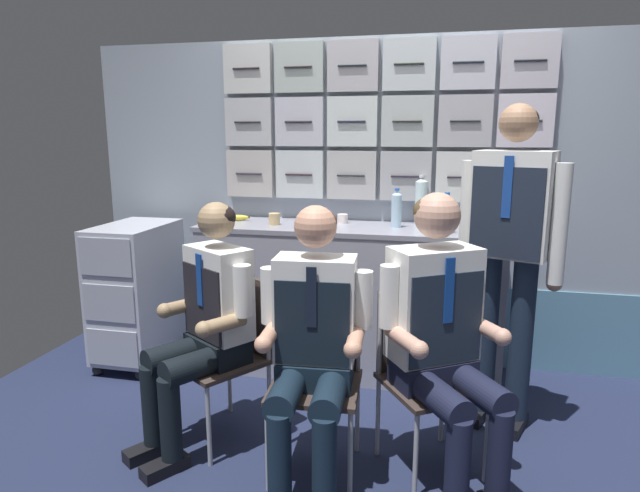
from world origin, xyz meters
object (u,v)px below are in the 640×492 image
at_px(sparkling_bottle_green, 446,214).
at_px(folding_chair_right, 318,360).
at_px(service_trolley, 137,290).
at_px(paper_cup_tan, 481,223).
at_px(crew_member_right, 313,337).
at_px(crew_member_by_counter, 442,327).
at_px(folding_chair_left, 234,339).
at_px(crew_member_left, 205,317).
at_px(folding_chair_by_counter, 422,359).
at_px(crew_member_standing, 510,241).
at_px(snack_banana, 236,218).

bearing_deg(sparkling_bottle_green, folding_chair_right, -121.57).
xyz_separation_m(service_trolley, paper_cup_tan, (2.23, 0.31, 0.49)).
bearing_deg(service_trolley, crew_member_right, -34.54).
height_order(crew_member_by_counter, paper_cup_tan, crew_member_by_counter).
height_order(crew_member_by_counter, sparkling_bottle_green, crew_member_by_counter).
xyz_separation_m(folding_chair_left, crew_member_left, (-0.09, -0.13, 0.16)).
bearing_deg(sparkling_bottle_green, crew_member_right, -117.11).
xyz_separation_m(crew_member_left, folding_chair_by_counter, (1.04, 0.10, -0.16)).
height_order(service_trolley, crew_member_by_counter, crew_member_by_counter).
relative_size(folding_chair_right, crew_member_right, 0.67).
bearing_deg(crew_member_standing, crew_member_right, -141.05).
relative_size(service_trolley, paper_cup_tan, 13.22).
distance_m(crew_member_left, snack_banana, 1.14).
xyz_separation_m(folding_chair_left, crew_member_right, (0.49, -0.31, 0.17)).
height_order(folding_chair_left, crew_member_left, crew_member_left).
xyz_separation_m(folding_chair_by_counter, crew_member_by_counter, (0.08, -0.13, 0.21)).
height_order(service_trolley, paper_cup_tan, paper_cup_tan).
distance_m(crew_member_right, snack_banana, 1.52).
relative_size(crew_member_left, sparkling_bottle_green, 5.05).
relative_size(folding_chair_by_counter, crew_member_standing, 0.49).
xyz_separation_m(service_trolley, crew_member_standing, (2.33, -0.31, 0.50)).
distance_m(folding_chair_right, snack_banana, 1.44).
relative_size(crew_member_left, crew_member_standing, 0.72).
distance_m(crew_member_left, folding_chair_by_counter, 1.06).
relative_size(crew_member_left, paper_cup_tan, 16.95).
xyz_separation_m(crew_member_by_counter, crew_member_standing, (0.32, 0.55, 0.29)).
height_order(service_trolley, crew_member_standing, crew_member_standing).
relative_size(folding_chair_left, sparkling_bottle_green, 3.42).
distance_m(folding_chair_by_counter, crew_member_by_counter, 0.26).
relative_size(crew_member_standing, paper_cup_tan, 23.41).
bearing_deg(snack_banana, folding_chair_by_counter, -36.83).
distance_m(crew_member_left, folding_chair_right, 0.59).
relative_size(service_trolley, crew_member_by_counter, 0.74).
bearing_deg(folding_chair_left, crew_member_right, -32.41).
xyz_separation_m(crew_member_left, sparkling_bottle_green, (1.13, 0.89, 0.42)).
bearing_deg(crew_member_by_counter, service_trolley, 156.77).
distance_m(folding_chair_left, folding_chair_by_counter, 0.95).
distance_m(service_trolley, folding_chair_left, 1.19).
distance_m(folding_chair_left, crew_member_standing, 1.50).
relative_size(service_trolley, folding_chair_right, 1.15).
bearing_deg(service_trolley, folding_chair_right, -30.29).
relative_size(service_trolley, folding_chair_left, 1.15).
bearing_deg(sparkling_bottle_green, paper_cup_tan, 49.33).
xyz_separation_m(service_trolley, sparkling_bottle_green, (2.01, 0.06, 0.57)).
distance_m(crew_member_left, paper_cup_tan, 1.79).
bearing_deg(crew_member_standing, folding_chair_right, -148.37).
height_order(folding_chair_left, sparkling_bottle_green, sparkling_bottle_green).
bearing_deg(folding_chair_left, crew_member_by_counter, -9.17).
bearing_deg(folding_chair_right, paper_cup_tan, 56.29).
distance_m(folding_chair_right, paper_cup_tan, 1.48).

